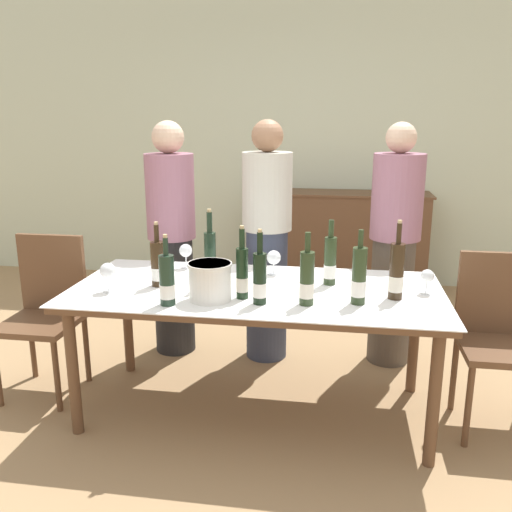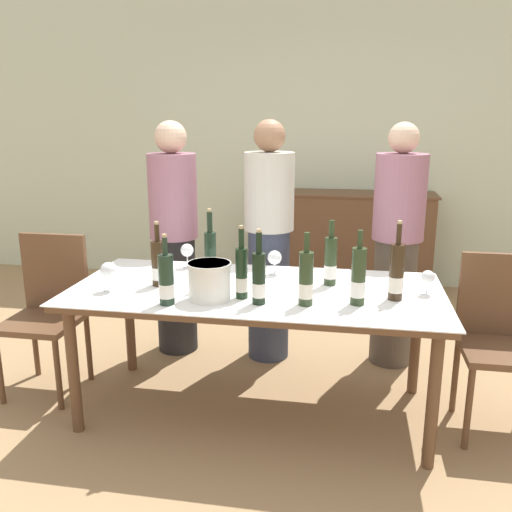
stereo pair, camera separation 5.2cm
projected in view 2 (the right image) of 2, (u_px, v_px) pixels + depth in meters
ground_plane at (256, 410)px, 3.12m from camera, size 12.00×12.00×0.00m
back_wall at (303, 141)px, 5.31m from camera, size 8.00×0.10×2.80m
sideboard_cabinet at (345, 242)px, 5.19m from camera, size 1.64×0.46×0.95m
dining_table at (256, 299)px, 2.95m from camera, size 2.00×0.93×0.74m
ice_bucket at (209, 280)px, 2.73m from camera, size 0.23×0.23×0.19m
wine_bottle_0 at (242, 273)px, 2.75m from camera, size 0.06×0.06×0.38m
wine_bottle_1 at (396, 273)px, 2.72m from camera, size 0.07×0.07×0.41m
wine_bottle_2 at (330, 262)px, 2.97m from camera, size 0.07×0.07×0.36m
wine_bottle_3 at (158, 264)px, 2.96m from camera, size 0.08×0.08×0.36m
wine_bottle_4 at (259, 279)px, 2.66m from camera, size 0.07×0.07×0.38m
wine_bottle_5 at (210, 259)px, 2.94m from camera, size 0.06×0.06×0.43m
wine_bottle_6 at (306, 280)px, 2.65m from camera, size 0.07×0.07×0.37m
wine_bottle_7 at (166, 281)px, 2.66m from camera, size 0.08×0.08×0.36m
wine_bottle_8 at (358, 278)px, 2.65m from camera, size 0.07×0.07×0.37m
wine_glass_0 at (108, 271)px, 2.86m from camera, size 0.08×0.08×0.16m
wine_glass_1 at (187, 251)px, 3.31m from camera, size 0.08×0.08×0.15m
wine_glass_2 at (275, 258)px, 3.17m from camera, size 0.08×0.08×0.14m
wine_glass_3 at (205, 265)px, 3.08m from camera, size 0.07×0.07×0.13m
wine_glass_4 at (428, 278)px, 2.81m from camera, size 0.07×0.07×0.13m
chair_left_end at (49, 303)px, 3.29m from camera, size 0.42×0.42×0.95m
chair_right_end at (501, 331)px, 2.85m from camera, size 0.42×0.42×0.94m
person_host at (174, 240)px, 3.75m from camera, size 0.33×0.33×1.61m
person_guest_left at (269, 243)px, 3.63m from camera, size 0.33×0.33×1.62m
person_guest_right at (397, 248)px, 3.55m from camera, size 0.33×0.33×1.61m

